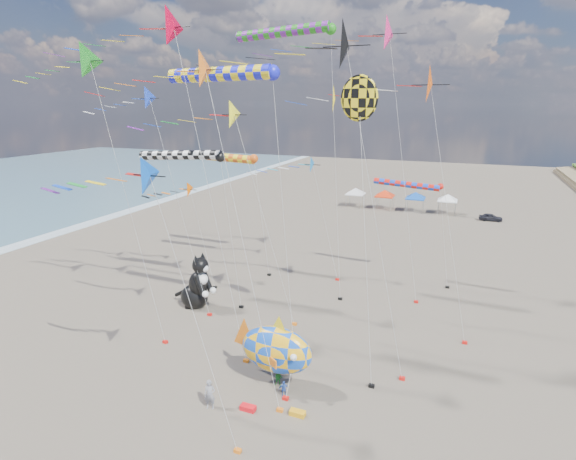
# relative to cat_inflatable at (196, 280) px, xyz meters

# --- Properties ---
(delta_kite_0) EXTENTS (11.14, 1.99, 18.65)m
(delta_kite_0) POSITION_rel_cat_inflatable_xyz_m (-3.57, -1.05, 14.80)
(delta_kite_0) COLOR blue
(delta_kite_0) RESTS_ON ground
(delta_kite_1) EXTENTS (14.90, 3.08, 24.23)m
(delta_kite_1) POSITION_rel_cat_inflatable_xyz_m (13.80, 7.98, 19.94)
(delta_kite_1) COLOR #EF2473
(delta_kite_1) RESTS_ON ground
(delta_kite_2) EXTENTS (11.00, 2.54, 21.18)m
(delta_kite_2) POSITION_rel_cat_inflatable_xyz_m (-3.30, -6.18, 17.16)
(delta_kite_2) COLOR #1B8421
(delta_kite_2) RESTS_ON ground
(delta_kite_3) EXTENTS (12.21, 2.21, 20.06)m
(delta_kite_3) POSITION_rel_cat_inflatable_xyz_m (6.99, -10.12, 16.12)
(delta_kite_3) COLOR orange
(delta_kite_3) RESTS_ON ground
(delta_kite_4) EXTENTS (15.47, 3.09, 21.97)m
(delta_kite_4) POSITION_rel_cat_inflatable_xyz_m (13.34, -4.35, 17.68)
(delta_kite_4) COLOR black
(delta_kite_4) RESTS_ON ground
(delta_kite_5) EXTENTS (14.85, 2.57, 22.94)m
(delta_kite_5) POSITION_rel_cat_inflatable_xyz_m (2.19, -6.22, 18.85)
(delta_kite_5) COLOR red
(delta_kite_5) RESTS_ON ground
(delta_kite_6) EXTENTS (9.55, 1.77, 12.55)m
(delta_kite_6) POSITION_rel_cat_inflatable_xyz_m (5.49, 10.51, 8.76)
(delta_kite_6) COLOR #1C76BC
(delta_kite_6) RESTS_ON ground
(delta_kite_7) EXTENTS (7.95, 1.63, 10.13)m
(delta_kite_7) POSITION_rel_cat_inflatable_xyz_m (-4.16, 4.21, 6.39)
(delta_kite_7) COLOR #FF6402
(delta_kite_7) RESTS_ON ground
(delta_kite_8) EXTENTS (10.81, 1.99, 15.02)m
(delta_kite_8) POSITION_rel_cat_inflatable_xyz_m (6.21, -13.84, 11.17)
(delta_kite_8) COLOR blue
(delta_kite_8) RESTS_ON ground
(delta_kite_9) EXTENTS (14.34, 2.76, 19.84)m
(delta_kite_9) POSITION_rel_cat_inflatable_xyz_m (16.58, 1.98, 15.70)
(delta_kite_9) COLOR #D74D0F
(delta_kite_9) RESTS_ON ground
(delta_kite_10) EXTENTS (13.07, 2.33, 17.61)m
(delta_kite_10) POSITION_rel_cat_inflatable_xyz_m (4.19, 0.03, 13.62)
(delta_kite_10) COLOR #FFF923
(delta_kite_10) RESTS_ON ground
(windsock_0) EXTENTS (9.95, 0.90, 23.25)m
(windsock_0) POSITION_rel_cat_inflatable_xyz_m (6.02, 6.09, 20.20)
(windsock_0) COLOR #1F8518
(windsock_0) RESTS_ON ground
(windsock_1) EXTENTS (8.75, 0.92, 19.35)m
(windsock_1) POSITION_rel_cat_inflatable_xyz_m (6.55, -5.22, 16.31)
(windsock_1) COLOR #161BE0
(windsock_1) RESTS_ON ground
(windsock_2) EXTENTS (7.81, 0.61, 10.13)m
(windsock_2) POSITION_rel_cat_inflatable_xyz_m (15.88, 12.52, 7.23)
(windsock_2) COLOR red
(windsock_2) RESTS_ON ground
(windsock_3) EXTENTS (9.43, 0.81, 13.42)m
(windsock_3) POSITION_rel_cat_inflatable_xyz_m (-1.34, 1.29, 10.44)
(windsock_3) COLOR black
(windsock_3) RESTS_ON ground
(windsock_4) EXTENTS (9.01, 0.87, 12.42)m
(windsock_4) POSITION_rel_cat_inflatable_xyz_m (-1.95, 9.16, 9.43)
(windsock_4) COLOR #D75112
(windsock_4) RESTS_ON ground
(angelfish_kite) EXTENTS (3.74, 3.02, 18.77)m
(angelfish_kite) POSITION_rel_cat_inflatable_xyz_m (14.31, -3.89, 14.79)
(angelfish_kite) COLOR yellow
(angelfish_kite) RESTS_ON ground
(cat_inflatable) EXTENTS (4.02, 2.56, 5.04)m
(cat_inflatable) POSITION_rel_cat_inflatable_xyz_m (0.00, 0.00, 0.00)
(cat_inflatable) COLOR black
(cat_inflatable) RESTS_ON ground
(fish_inflatable) EXTENTS (6.21, 2.99, 4.95)m
(fish_inflatable) POSITION_rel_cat_inflatable_xyz_m (10.90, -8.01, 0.09)
(fish_inflatable) COLOR blue
(fish_inflatable) RESTS_ON ground
(person_adult) EXTENTS (0.76, 0.61, 1.82)m
(person_adult) POSITION_rel_cat_inflatable_xyz_m (8.16, -11.35, -1.61)
(person_adult) COLOR gray
(person_adult) RESTS_ON ground
(child_green) EXTENTS (0.59, 0.51, 1.04)m
(child_green) POSITION_rel_cat_inflatable_xyz_m (11.01, -7.84, -2.00)
(child_green) COLOR #207C26
(child_green) RESTS_ON ground
(child_blue) EXTENTS (0.68, 0.53, 1.08)m
(child_blue) POSITION_rel_cat_inflatable_xyz_m (11.75, -8.79, -1.98)
(child_blue) COLOR #2F53AE
(child_blue) RESTS_ON ground
(kite_bag_0) EXTENTS (0.90, 0.44, 0.30)m
(kite_bag_0) POSITION_rel_cat_inflatable_xyz_m (10.29, -10.71, -2.37)
(kite_bag_0) COLOR red
(kite_bag_0) RESTS_ON ground
(kite_bag_1) EXTENTS (0.90, 0.44, 0.30)m
(kite_bag_1) POSITION_rel_cat_inflatable_xyz_m (9.40, -4.57, -2.37)
(kite_bag_1) COLOR black
(kite_bag_1) RESTS_ON ground
(kite_bag_2) EXTENTS (0.90, 0.44, 0.30)m
(kite_bag_2) POSITION_rel_cat_inflatable_xyz_m (13.12, -10.07, -2.37)
(kite_bag_2) COLOR orange
(kite_bag_2) RESTS_ON ground
(tent_row) EXTENTS (19.20, 4.20, 3.80)m
(tent_row) POSITION_rel_cat_inflatable_xyz_m (10.85, 44.30, 0.63)
(tent_row) COLOR silver
(tent_row) RESTS_ON ground
(parked_car) EXTENTS (3.37, 1.45, 1.13)m
(parked_car) POSITION_rel_cat_inflatable_xyz_m (24.84, 42.30, -1.95)
(parked_car) COLOR #26262D
(parked_car) RESTS_ON ground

